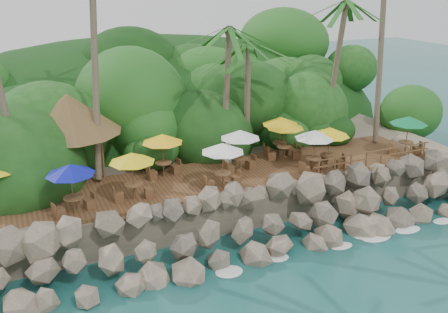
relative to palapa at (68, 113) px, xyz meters
name	(u,v)px	position (x,y,z in m)	size (l,w,h in m)	color
ground	(275,262)	(7.68, -9.76, -5.79)	(140.00, 140.00, 0.00)	#19514F
land_base	(170,144)	(7.68, 6.24, -4.74)	(32.00, 25.20, 2.10)	gray
jungle_hill	(144,131)	(7.68, 13.74, -5.79)	(44.80, 28.00, 15.40)	#143811
seawall	(256,223)	(7.68, -7.76, -4.64)	(29.00, 4.00, 2.30)	gray
terrace	(224,176)	(7.68, -3.76, -3.59)	(26.00, 5.00, 0.20)	brown
jungle_foliage	(175,162)	(7.68, 5.24, -5.79)	(44.00, 16.00, 12.00)	#143811
foam_line	(272,259)	(7.68, -9.46, -5.76)	(25.20, 0.80, 0.06)	white
palapa	(68,113)	(0.00, 0.00, 0.00)	(5.69, 5.69, 4.60)	brown
dining_clusters	(232,142)	(7.94, -4.21, -1.43)	(25.89, 5.49, 2.49)	brown
railing	(374,157)	(16.28, -6.11, -2.89)	(8.30, 0.10, 1.00)	brown
waiter	(228,156)	(8.13, -3.25, -2.61)	(0.64, 0.42, 1.76)	white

